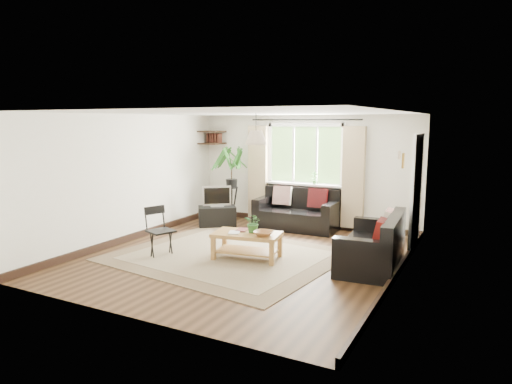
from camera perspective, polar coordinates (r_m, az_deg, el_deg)
The scene contains 24 objects.
floor at distance 7.80m, azimuth -1.36°, elevation -8.04°, with size 5.50×5.50×0.00m, color black.
ceiling at distance 7.47m, azimuth -1.43°, elevation 9.86°, with size 5.50×5.50×0.00m, color white.
wall_back at distance 10.02m, azimuth 6.20°, elevation 2.68°, with size 5.00×0.02×2.40m, color white.
wall_front at distance 5.34m, azimuth -15.78°, elevation -3.03°, with size 5.00×0.02×2.40m, color white.
wall_left at distance 9.01m, azimuth -15.48°, elevation 1.72°, with size 0.02×5.50×2.40m, color white.
wall_right at distance 6.72m, azimuth 17.63°, elevation -0.71°, with size 0.02×5.50×2.40m, color white.
rug at distance 7.83m, azimuth -3.66°, elevation -7.92°, with size 3.54×3.03×0.02m, color #B8AC8F.
window at distance 9.95m, azimuth 6.15°, elevation 4.66°, with size 2.50×0.16×2.16m, color white, non-canonical shape.
door at distance 8.42m, azimuth 19.37°, elevation -0.32°, with size 0.06×0.96×2.06m, color silver.
corner_shelf at distance 10.78m, azimuth -5.53°, elevation 6.80°, with size 0.50×0.50×0.34m, color black, non-canonical shape.
pendant_lamp at distance 7.82m, azimuth -0.00°, elevation 7.26°, with size 0.36×0.36×0.54m, color beige, non-canonical shape.
wall_sconce at distance 6.96m, azimuth 17.70°, elevation 4.09°, with size 0.12×0.12×0.28m, color beige, non-canonical shape.
sofa_back at distance 9.69m, azimuth 5.09°, elevation -2.27°, with size 1.72×0.86×0.81m, color black, non-canonical shape.
sofa_right at distance 7.40m, azimuth 14.23°, elevation -6.06°, with size 0.85×1.69×0.80m, color black, non-canonical shape.
coffee_table at distance 7.60m, azimuth -1.14°, elevation -6.76°, with size 1.10×0.60×0.45m, color olive, non-canonical shape.
table_plant at distance 7.52m, azimuth -0.30°, elevation -3.89°, with size 0.29×0.25×0.32m, color #295D25.
bowl at distance 7.34m, azimuth 0.96°, elevation -5.19°, with size 0.31×0.31×0.08m, color #915D32.
book_a at distance 7.54m, azimuth -3.40°, elevation -5.05°, with size 0.18×0.24×0.02m, color silver.
book_b at distance 7.72m, azimuth -2.40°, elevation -4.70°, with size 0.18×0.25×0.02m, color brown.
tv_stand at distance 10.00m, azimuth -4.87°, elevation -3.03°, with size 0.80×0.45×0.43m, color black.
tv at distance 9.92m, azimuth -4.91°, elevation -0.48°, with size 0.61×0.20×0.47m, color #A5A5AA, non-canonical shape.
palm_stand at distance 10.36m, azimuth -3.06°, elevation 0.99°, with size 0.66×0.66×1.71m, color black, non-canonical shape.
folding_chair at distance 7.88m, azimuth -11.79°, elevation -4.92°, with size 0.43×0.43×0.84m, color black, non-canonical shape.
sill_plant at distance 9.84m, azimuth 7.29°, elevation 1.76°, with size 0.14×0.10×0.27m, color #2D6023.
Camera 1 is at (3.60, -6.54, 2.27)m, focal length 32.00 mm.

